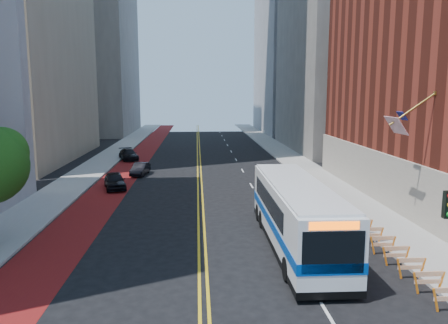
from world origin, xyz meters
TOP-DOWN VIEW (x-y plane):
  - ground at (0.00, 0.00)m, footprint 160.00×160.00m
  - sidewalk_left at (-12.00, 30.00)m, footprint 4.00×140.00m
  - sidewalk_right at (12.00, 30.00)m, footprint 4.00×140.00m
  - bus_lane_paint at (-8.10, 30.00)m, footprint 3.60×140.00m
  - center_line_inner at (-0.18, 30.00)m, footprint 0.14×140.00m
  - center_line_outer at (0.18, 30.00)m, footprint 0.14×140.00m
  - lane_dashes at (4.80, 38.00)m, footprint 0.14×98.20m
  - midrise_right_near at (23.00, 48.00)m, footprint 18.00×26.00m
  - midrise_right_far at (24.00, 78.00)m, footprint 20.00×28.00m
  - construction_barriers at (9.60, 3.42)m, footprint 1.42×10.91m
  - transit_bus at (5.20, 5.65)m, footprint 3.01×13.40m
  - car_a at (-7.64, 21.50)m, footprint 2.79×4.58m
  - car_b at (-6.21, 28.10)m, footprint 1.81×4.01m
  - car_c at (-9.04, 38.71)m, footprint 3.41×5.16m

SIDE VIEW (x-z plane):
  - ground at x=0.00m, z-range 0.00..0.00m
  - center_line_inner at x=-0.18m, z-range 0.00..0.01m
  - center_line_outer at x=0.18m, z-range 0.00..0.01m
  - bus_lane_paint at x=-8.10m, z-range 0.00..0.01m
  - lane_dashes at x=4.80m, z-range 0.00..0.01m
  - sidewalk_left at x=-12.00m, z-range 0.00..0.15m
  - sidewalk_right at x=12.00m, z-range 0.00..0.15m
  - car_b at x=-6.21m, z-range 0.00..1.28m
  - construction_barriers at x=9.60m, z-range 0.17..1.18m
  - car_c at x=-9.04m, z-range 0.00..1.39m
  - car_a at x=-7.64m, z-range 0.00..1.46m
  - transit_bus at x=5.20m, z-range 0.08..3.76m
  - midrise_right_near at x=23.00m, z-range 0.00..40.00m
  - midrise_right_far at x=24.00m, z-range 0.00..55.00m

